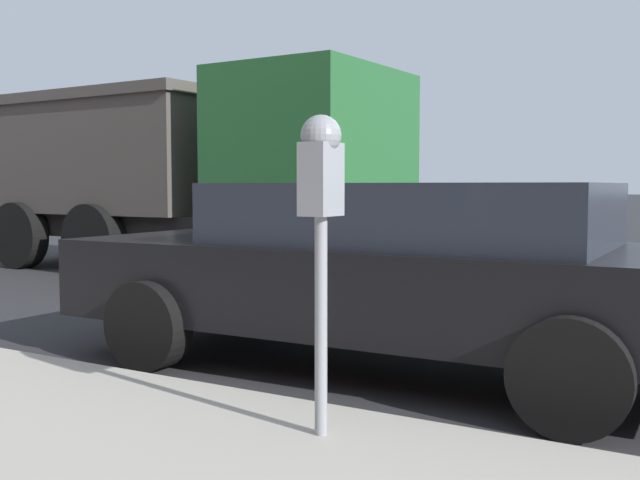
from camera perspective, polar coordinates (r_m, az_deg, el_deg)
The scene contains 4 objects.
ground_plane at distance 6.11m, azimuth 11.69°, elevation -8.24°, with size 220.00×220.00×0.00m, color #2B2B2D.
parking_meter at distance 3.48m, azimuth 0.08°, elevation 3.68°, with size 0.21×0.19×1.51m.
car_black at distance 5.32m, azimuth 5.61°, elevation -2.16°, with size 2.08×4.68×1.32m.
dump_truck at distance 11.72m, azimuth -10.48°, elevation 5.54°, with size 2.92×6.86×2.85m.
Camera 1 is at (-5.65, -1.90, 1.31)m, focal length 42.00 mm.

